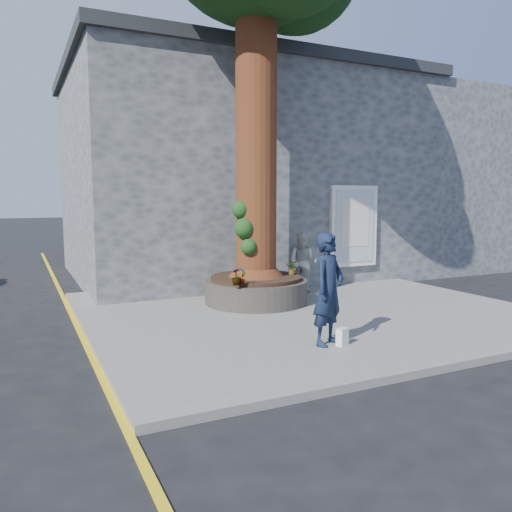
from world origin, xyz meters
name	(u,v)px	position (x,y,z in m)	size (l,w,h in m)	color
ground	(264,333)	(0.00, 0.00, 0.00)	(120.00, 120.00, 0.00)	black
pavement	(306,311)	(1.50, 1.00, 0.06)	(9.00, 8.00, 0.12)	slate
yellow_line	(83,339)	(-3.05, 1.00, 0.00)	(0.10, 30.00, 0.01)	yellow
stone_shop	(234,177)	(2.50, 7.20, 3.16)	(10.30, 8.30, 6.30)	#4C5051
neighbour_shop	(420,184)	(10.50, 7.20, 3.00)	(6.00, 8.00, 6.00)	#4C5051
planter	(256,290)	(0.80, 2.00, 0.41)	(2.30, 2.30, 0.60)	black
man	(329,289)	(0.43, -1.43, 1.02)	(0.66, 0.43, 1.81)	#121C34
woman	(303,263)	(2.38, 2.60, 0.87)	(0.73, 0.57, 1.50)	beige
shopping_bag	(342,337)	(0.61, -1.58, 0.26)	(0.20, 0.12, 0.28)	white
plant_a	(242,275)	(0.08, 1.15, 0.90)	(0.19, 0.13, 0.37)	gray
plant_b	(258,263)	(1.26, 2.85, 0.90)	(0.20, 0.19, 0.36)	gray
plant_c	(236,276)	(-0.05, 1.15, 0.89)	(0.19, 0.19, 0.34)	gray
plant_d	(293,268)	(1.65, 1.84, 0.88)	(0.29, 0.26, 0.32)	gray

